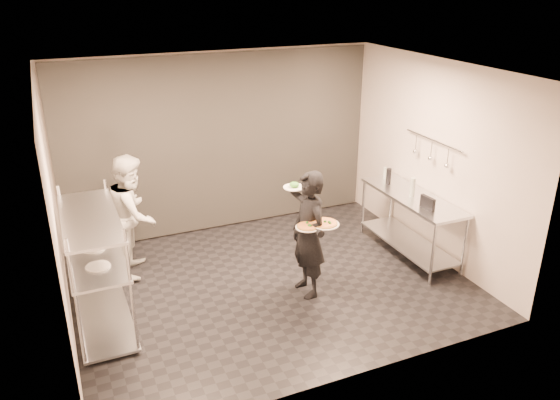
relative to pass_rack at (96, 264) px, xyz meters
name	(u,v)px	position (x,y,z in m)	size (l,w,h in m)	color
room_shell	(239,158)	(2.15, 1.18, 0.63)	(5.00, 4.00, 2.80)	black
pass_rack	(96,264)	(0.00, 0.00, 0.00)	(0.60, 1.60, 1.50)	silver
prep_counter	(411,214)	(4.33, 0.00, -0.14)	(0.60, 1.80, 0.92)	silver
utensil_rail	(432,151)	(4.58, 0.00, 0.78)	(0.07, 1.20, 0.31)	silver
waiter	(308,235)	(2.50, -0.37, 0.05)	(0.60, 0.39, 1.64)	black
chef	(133,214)	(0.60, 1.10, 0.07)	(0.81, 0.63, 1.67)	silver
pizza_plate_near	(308,227)	(2.40, -0.55, 0.27)	(0.29, 0.29, 0.05)	white
pizza_plate_far	(325,223)	(2.61, -0.58, 0.28)	(0.35, 0.35, 0.05)	white
salad_plate	(294,186)	(2.42, -0.12, 0.63)	(0.27, 0.27, 0.07)	white
pos_monitor	(428,203)	(4.21, -0.47, 0.24)	(0.05, 0.25, 0.18)	black
bottle_green	(412,187)	(4.30, -0.01, 0.29)	(0.08, 0.08, 0.27)	#929F92
bottle_clear	(385,173)	(4.36, 0.77, 0.24)	(0.05, 0.05, 0.17)	#929F92
bottle_dark	(389,176)	(4.26, 0.52, 0.27)	(0.07, 0.07, 0.25)	black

